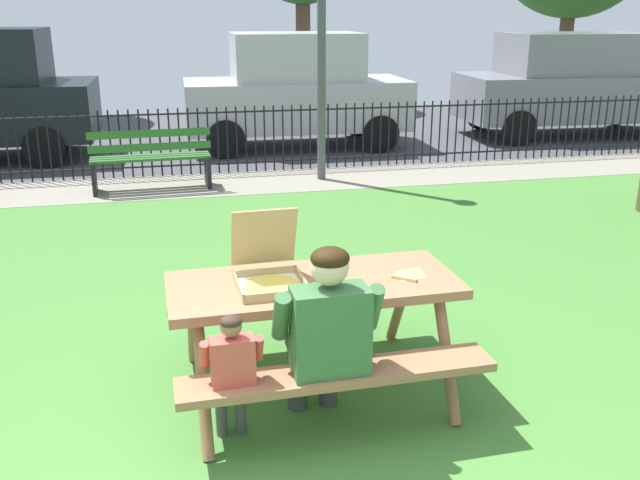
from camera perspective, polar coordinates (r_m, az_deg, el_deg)
name	(u,v)px	position (r m, az deg, el deg)	size (l,w,h in m)	color
ground	(215,350)	(5.26, -8.56, -8.85)	(28.00, 11.56, 0.02)	#457D34
cobblestone_walkway	(188,186)	(10.05, -10.69, 4.35)	(28.00, 1.40, 0.01)	gray
street_asphalt	(180,137)	(13.97, -11.31, 8.20)	(28.00, 6.60, 0.01)	#424247
picnic_table_foreground	(314,306)	(4.42, -0.53, -5.42)	(1.84, 1.52, 0.79)	#9D6948
pizza_box_open	(269,271)	(4.27, -4.19, -2.53)	(0.43, 0.51, 0.45)	tan
pizza_slice_on_table	(409,274)	(4.47, 7.30, -2.81)	(0.27, 0.28, 0.02)	#F3CA64
adult_at_table	(326,332)	(3.94, 0.47, -7.54)	(0.61, 0.60, 1.19)	#3E3E3E
child_at_table	(232,368)	(3.90, -7.22, -10.31)	(0.34, 0.33, 0.86)	#4A4A4A
iron_fence_streetside	(184,141)	(10.63, -10.99, 7.91)	(19.43, 0.03, 1.00)	black
park_bench_center	(151,160)	(9.83, -13.62, 6.35)	(1.62, 0.54, 0.85)	#2D6327
parked_car_center	(296,90)	(12.64, -1.93, 12.16)	(3.93, 1.90, 1.98)	#B9B5BB
parked_car_right	(574,83)	(14.64, 20.02, 11.93)	(4.48, 2.09, 1.94)	gray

